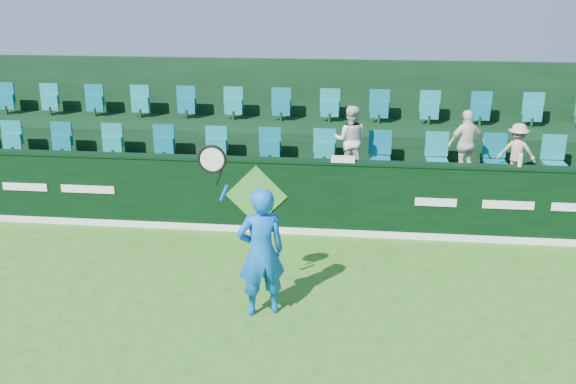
# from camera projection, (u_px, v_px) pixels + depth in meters

# --- Properties ---
(ground) EXTENTS (60.00, 60.00, 0.00)m
(ground) POSITION_uv_depth(u_px,v_px,m) (206.00, 351.00, 7.82)
(ground) COLOR #2D6C19
(ground) RESTS_ON ground
(sponsor_hoarding) EXTENTS (16.00, 0.25, 1.35)m
(sponsor_hoarding) POSITION_uv_depth(u_px,v_px,m) (258.00, 195.00, 11.38)
(sponsor_hoarding) COLOR black
(sponsor_hoarding) RESTS_ON ground
(stand_tier_front) EXTENTS (16.00, 2.00, 0.80)m
(stand_tier_front) POSITION_uv_depth(u_px,v_px,m) (267.00, 190.00, 12.51)
(stand_tier_front) COLOR black
(stand_tier_front) RESTS_ON ground
(stand_tier_back) EXTENTS (16.00, 1.80, 1.30)m
(stand_tier_back) POSITION_uv_depth(u_px,v_px,m) (279.00, 153.00, 14.22)
(stand_tier_back) COLOR black
(stand_tier_back) RESTS_ON ground
(stand_rear) EXTENTS (16.00, 4.10, 2.60)m
(stand_rear) POSITION_uv_depth(u_px,v_px,m) (282.00, 124.00, 14.46)
(stand_rear) COLOR black
(stand_rear) RESTS_ON ground
(seat_row_front) EXTENTS (13.50, 0.50, 0.60)m
(seat_row_front) POSITION_uv_depth(u_px,v_px,m) (269.00, 150.00, 12.66)
(seat_row_front) COLOR #0B6375
(seat_row_front) RESTS_ON stand_tier_front
(seat_row_back) EXTENTS (13.50, 0.50, 0.60)m
(seat_row_back) POSITION_uv_depth(u_px,v_px,m) (281.00, 108.00, 14.20)
(seat_row_back) COLOR #0B6375
(seat_row_back) RESTS_ON stand_tier_back
(tennis_player) EXTENTS (1.22, 0.65, 2.42)m
(tennis_player) POSITION_uv_depth(u_px,v_px,m) (260.00, 251.00, 8.45)
(tennis_player) COLOR blue
(tennis_player) RESTS_ON ground
(spectator_left) EXTENTS (0.66, 0.52, 1.30)m
(spectator_left) POSITION_uv_depth(u_px,v_px,m) (350.00, 140.00, 12.02)
(spectator_left) COLOR silver
(spectator_left) RESTS_ON stand_tier_front
(spectator_middle) EXTENTS (0.81, 0.56, 1.27)m
(spectator_middle) POSITION_uv_depth(u_px,v_px,m) (466.00, 144.00, 11.79)
(spectator_middle) COLOR white
(spectator_middle) RESTS_ON stand_tier_front
(spectator_right) EXTENTS (0.74, 0.53, 1.04)m
(spectator_right) POSITION_uv_depth(u_px,v_px,m) (517.00, 151.00, 11.73)
(spectator_right) COLOR tan
(spectator_right) RESTS_ON stand_tier_front
(towel) EXTENTS (0.41, 0.26, 0.06)m
(towel) POSITION_uv_depth(u_px,v_px,m) (343.00, 159.00, 11.00)
(towel) COLOR silver
(towel) RESTS_ON sponsor_hoarding
(drinks_bottle) EXTENTS (0.07, 0.07, 0.22)m
(drinks_bottle) POSITION_uv_depth(u_px,v_px,m) (520.00, 160.00, 10.65)
(drinks_bottle) COLOR silver
(drinks_bottle) RESTS_ON sponsor_hoarding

